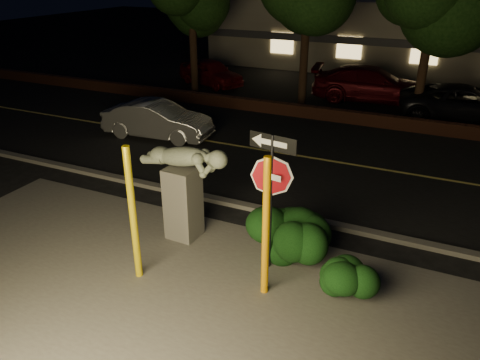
% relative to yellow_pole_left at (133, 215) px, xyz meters
% --- Properties ---
extents(ground, '(90.00, 90.00, 0.00)m').
position_rel_yellow_pole_left_xyz_m(ground, '(1.44, 10.70, -1.42)').
color(ground, black).
rests_on(ground, ground).
extents(patio, '(14.00, 6.00, 0.02)m').
position_rel_yellow_pole_left_xyz_m(patio, '(1.44, -0.30, -1.41)').
color(patio, '#4C4944').
rests_on(patio, ground).
extents(road, '(80.00, 8.00, 0.01)m').
position_rel_yellow_pole_left_xyz_m(road, '(1.44, 7.70, -1.42)').
color(road, black).
rests_on(road, ground).
extents(lane_marking, '(80.00, 0.12, 0.00)m').
position_rel_yellow_pole_left_xyz_m(lane_marking, '(1.44, 7.70, -1.41)').
color(lane_marking, '#D0BA53').
rests_on(lane_marking, road).
extents(curb, '(80.00, 0.25, 0.12)m').
position_rel_yellow_pole_left_xyz_m(curb, '(1.44, 3.60, -1.36)').
color(curb, '#4C4944').
rests_on(curb, ground).
extents(brick_wall, '(40.00, 0.35, 0.50)m').
position_rel_yellow_pole_left_xyz_m(brick_wall, '(1.44, 12.00, -1.17)').
color(brick_wall, '#452216').
rests_on(brick_wall, ground).
extents(parking_lot, '(40.00, 12.00, 0.01)m').
position_rel_yellow_pole_left_xyz_m(parking_lot, '(1.44, 17.70, -1.42)').
color(parking_lot, black).
rests_on(parking_lot, ground).
extents(building, '(22.00, 10.20, 4.00)m').
position_rel_yellow_pole_left_xyz_m(building, '(1.44, 25.69, 0.57)').
color(building, slate).
rests_on(building, ground).
extents(yellow_pole_left, '(0.14, 0.14, 2.85)m').
position_rel_yellow_pole_left_xyz_m(yellow_pole_left, '(0.00, 0.00, 0.00)').
color(yellow_pole_left, gold).
rests_on(yellow_pole_left, ground).
extents(yellow_pole_right, '(0.14, 0.14, 2.85)m').
position_rel_yellow_pole_left_xyz_m(yellow_pole_right, '(2.52, 0.60, 0.00)').
color(yellow_pole_right, '#F5A009').
rests_on(yellow_pole_right, ground).
extents(signpost, '(0.99, 0.19, 2.95)m').
position_rel_yellow_pole_left_xyz_m(signpost, '(2.29, 1.41, 0.67)').
color(signpost, black).
rests_on(signpost, ground).
extents(sculpture, '(2.17, 0.70, 2.32)m').
position_rel_yellow_pole_left_xyz_m(sculpture, '(0.08, 1.74, 0.01)').
color(sculpture, '#4C4944').
rests_on(sculpture, ground).
extents(hedge_center, '(2.23, 1.16, 1.12)m').
position_rel_yellow_pole_left_xyz_m(hedge_center, '(2.23, 2.34, -0.86)').
color(hedge_center, black).
rests_on(hedge_center, ground).
extents(hedge_right, '(1.85, 1.17, 1.13)m').
position_rel_yellow_pole_left_xyz_m(hedge_right, '(2.68, 1.90, -0.86)').
color(hedge_right, black).
rests_on(hedge_right, ground).
extents(hedge_far_right, '(1.47, 1.11, 0.91)m').
position_rel_yellow_pole_left_xyz_m(hedge_far_right, '(4.01, 1.02, -0.97)').
color(hedge_far_right, black).
rests_on(hedge_far_right, ground).
extents(silver_sedan, '(4.12, 1.75, 1.32)m').
position_rel_yellow_pole_left_xyz_m(silver_sedan, '(-4.45, 7.33, -0.76)').
color(silver_sedan, '#B1B1B6').
rests_on(silver_sedan, ground).
extents(parked_car_red, '(4.28, 3.01, 1.35)m').
position_rel_yellow_pole_left_xyz_m(parked_car_red, '(-6.61, 15.47, -0.75)').
color(parked_car_red, maroon).
rests_on(parked_car_red, ground).
extents(parked_car_darkred, '(5.71, 2.99, 1.58)m').
position_rel_yellow_pole_left_xyz_m(parked_car_darkred, '(1.68, 15.76, -0.64)').
color(parked_car_darkred, '#3E050B').
rests_on(parked_car_darkred, ground).
extents(parked_car_dark, '(5.42, 2.97, 1.44)m').
position_rel_yellow_pole_left_xyz_m(parked_car_dark, '(5.73, 14.23, -0.71)').
color(parked_car_dark, black).
rests_on(parked_car_dark, ground).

